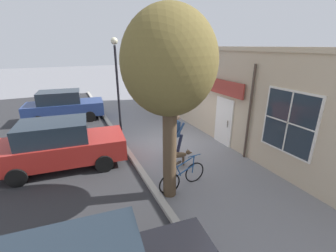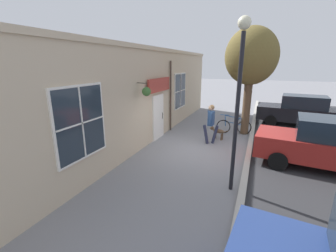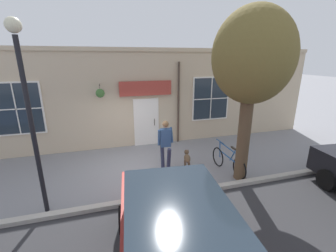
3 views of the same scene
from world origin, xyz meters
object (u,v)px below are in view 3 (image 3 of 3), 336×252
(leaning_bicycle, at_px, (228,161))
(parked_car_mid_block, at_px, (175,242))
(street_tree_by_curb, at_px, (252,60))
(dog_on_leash, at_px, (187,158))
(pedestrian_walking, at_px, (166,140))
(street_lamp, at_px, (26,94))

(leaning_bicycle, xyz_separation_m, parked_car_mid_block, (3.35, -2.99, 0.50))
(street_tree_by_curb, relative_size, leaning_bicycle, 3.01)
(dog_on_leash, distance_m, street_tree_by_curb, 3.77)
(pedestrian_walking, distance_m, dog_on_leash, 1.02)
(pedestrian_walking, xyz_separation_m, street_tree_by_curb, (1.31, 2.15, 2.63))
(dog_on_leash, height_order, leaning_bicycle, leaning_bicycle)
(street_tree_by_curb, xyz_separation_m, leaning_bicycle, (-0.52, -0.14, -3.33))
(parked_car_mid_block, bearing_deg, dog_on_leash, 156.43)
(street_tree_by_curb, xyz_separation_m, parked_car_mid_block, (2.82, -3.14, -2.83))
(leaning_bicycle, height_order, street_lamp, street_lamp)
(parked_car_mid_block, bearing_deg, pedestrian_walking, 166.61)
(leaning_bicycle, height_order, parked_car_mid_block, parked_car_mid_block)
(pedestrian_walking, bearing_deg, parked_car_mid_block, -13.39)
(pedestrian_walking, distance_m, leaning_bicycle, 2.27)
(street_lamp, bearing_deg, dog_on_leash, 105.32)
(pedestrian_walking, relative_size, street_tree_by_curb, 0.34)
(pedestrian_walking, bearing_deg, leaning_bicycle, 68.53)
(pedestrian_walking, relative_size, leaning_bicycle, 1.03)
(pedestrian_walking, height_order, street_lamp, street_lamp)
(leaning_bicycle, bearing_deg, dog_on_leash, -115.03)
(pedestrian_walking, bearing_deg, street_tree_by_curb, 58.59)
(dog_on_leash, height_order, parked_car_mid_block, parked_car_mid_block)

